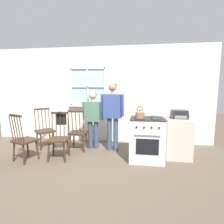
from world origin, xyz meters
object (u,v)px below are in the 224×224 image
person_teen_center (113,110)px  side_counter (178,138)px  kettle (140,114)px  potted_plant (88,102)px  chair_near_stove (78,133)px  person_elderly_left (93,115)px  stove (147,138)px  chair_center_cluster (45,130)px  stereo (179,114)px  handbag (61,119)px  chair_by_window (59,139)px  chair_near_wall (24,140)px

person_teen_center → side_counter: bearing=-2.1°
kettle → potted_plant: bearing=139.0°
chair_near_stove → person_elderly_left: size_ratio=0.70×
stove → kettle: size_ratio=4.39×
chair_center_cluster → chair_near_stove: size_ratio=1.00×
person_elderly_left → potted_plant: size_ratio=4.53×
potted_plant → stereo: size_ratio=0.95×
stereo → person_teen_center: bearing=169.1°
chair_center_cluster → handbag: size_ratio=3.35×
potted_plant → chair_near_stove: bearing=-93.1°
person_teen_center → stove: (0.81, -0.48, -0.55)m
chair_by_window → chair_near_stove: same height
handbag → side_counter: 2.67m
stove → potted_plant: 2.09m
stove → kettle: bearing=-140.9°
person_teen_center → stereo: person_teen_center is taller
chair_by_window → kettle: kettle is taller
chair_center_cluster → kettle: 2.57m
person_teen_center → handbag: person_teen_center is taller
person_elderly_left → person_teen_center: 0.55m
potted_plant → handbag: bearing=-105.9°
chair_near_wall → stereo: bearing=-147.1°
person_teen_center → chair_by_window: bearing=-139.6°
chair_near_wall → side_counter: size_ratio=1.14×
chair_by_window → chair_near_stove: size_ratio=1.00×
handbag → chair_by_window: bearing=-82.2°
person_elderly_left → side_counter: person_elderly_left is taller
kettle → stereo: 0.91m
chair_near_stove → chair_center_cluster: bearing=-8.8°
potted_plant → kettle: bearing=-41.0°
chair_by_window → person_teen_center: 1.42m
person_elderly_left → potted_plant: 0.69m
chair_near_stove → person_teen_center: person_teen_center is taller
chair_center_cluster → person_teen_center: bearing=-46.1°
chair_by_window → stove: size_ratio=0.95×
chair_center_cluster → stove: 2.63m
person_teen_center → kettle: bearing=-35.2°
chair_near_wall → kettle: size_ratio=4.16×
person_elderly_left → stove: size_ratio=1.35×
chair_near_stove → potted_plant: size_ratio=3.18×
chair_near_wall → stove: stove is taller
chair_near_wall → stove: (2.58, 0.44, 0.02)m
chair_near_wall → chair_near_stove: size_ratio=1.00×
chair_near_wall → kettle: 2.51m
chair_near_stove → side_counter: 2.36m
chair_by_window → chair_near_wall: (-0.68, -0.22, 0.00)m
person_elderly_left → chair_near_wall: bearing=-137.5°
person_elderly_left → chair_center_cluster: bearing=-170.3°
chair_near_wall → chair_center_cluster: 0.87m
chair_by_window → chair_near_stove: (0.25, 0.57, 0.00)m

